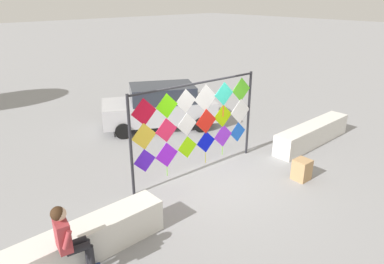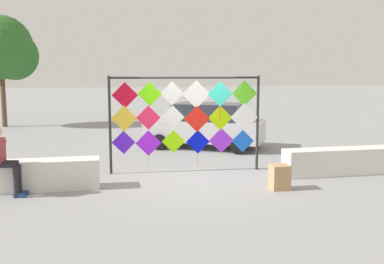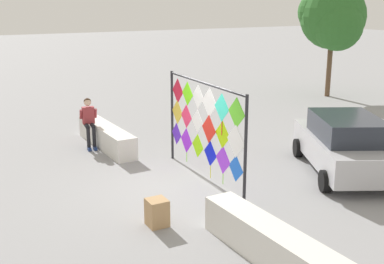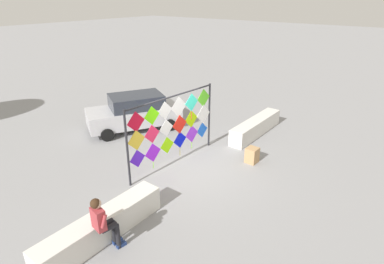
{
  "view_description": "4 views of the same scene",
  "coord_description": "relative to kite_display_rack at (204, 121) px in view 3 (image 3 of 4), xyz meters",
  "views": [
    {
      "loc": [
        -5.82,
        -5.57,
        4.54
      ],
      "look_at": [
        -0.2,
        0.69,
        1.19
      ],
      "focal_mm": 32.6,
      "sensor_mm": 36.0,
      "label": 1
    },
    {
      "loc": [
        -2.22,
        -10.61,
        2.65
      ],
      "look_at": [
        0.09,
        0.56,
        1.06
      ],
      "focal_mm": 41.59,
      "sensor_mm": 36.0,
      "label": 2
    },
    {
      "loc": [
        9.73,
        -5.38,
        4.35
      ],
      "look_at": [
        -0.35,
        0.49,
        1.2
      ],
      "focal_mm": 45.36,
      "sensor_mm": 36.0,
      "label": 3
    },
    {
      "loc": [
        -7.54,
        -5.94,
        5.52
      ],
      "look_at": [
        0.51,
        0.29,
        1.1
      ],
      "focal_mm": 29.79,
      "sensor_mm": 36.0,
      "label": 4
    }
  ],
  "objects": [
    {
      "name": "cardboard_box_large",
      "position": [
        1.72,
        -2.15,
        -1.25
      ],
      "size": [
        0.41,
        0.41,
        0.56
      ],
      "primitive_type": "cube",
      "rotation": [
        0.0,
        0.0,
        -0.03
      ],
      "color": "tan",
      "rests_on": "ground"
    },
    {
      "name": "plaza_ledge_left",
      "position": [
        -3.96,
        -1.09,
        -1.2
      ],
      "size": [
        3.44,
        0.6,
        0.67
      ],
      "primitive_type": "cube",
      "color": "silver",
      "rests_on": "ground"
    },
    {
      "name": "kite_display_rack",
      "position": [
        0.0,
        0.0,
        0.0
      ],
      "size": [
        3.92,
        0.36,
        2.51
      ],
      "color": "#232328",
      "rests_on": "ground"
    },
    {
      "name": "plaza_ledge_right",
      "position": [
        4.04,
        -1.09,
        -1.2
      ],
      "size": [
        3.44,
        0.6,
        0.67
      ],
      "primitive_type": "cube",
      "color": "silver",
      "rests_on": "ground"
    },
    {
      "name": "parked_car",
      "position": [
        1.36,
        3.45,
        -0.75
      ],
      "size": [
        4.29,
        3.39,
        1.54
      ],
      "color": "#B7B7BC",
      "rests_on": "ground"
    },
    {
      "name": "seated_vendor",
      "position": [
        -4.19,
        -1.53,
        -0.64
      ],
      "size": [
        0.7,
        0.54,
        1.52
      ],
      "color": "black",
      "rests_on": "ground"
    },
    {
      "name": "tree_palm_like",
      "position": [
        -6.55,
        10.83,
        2.1
      ],
      "size": [
        3.23,
        2.98,
        5.19
      ],
      "color": "brown",
      "rests_on": "ground"
    },
    {
      "name": "ground",
      "position": [
        0.04,
        -0.65,
        -1.53
      ],
      "size": [
        120.0,
        120.0,
        0.0
      ],
      "primitive_type": "plane",
      "color": "gray"
    }
  ]
}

